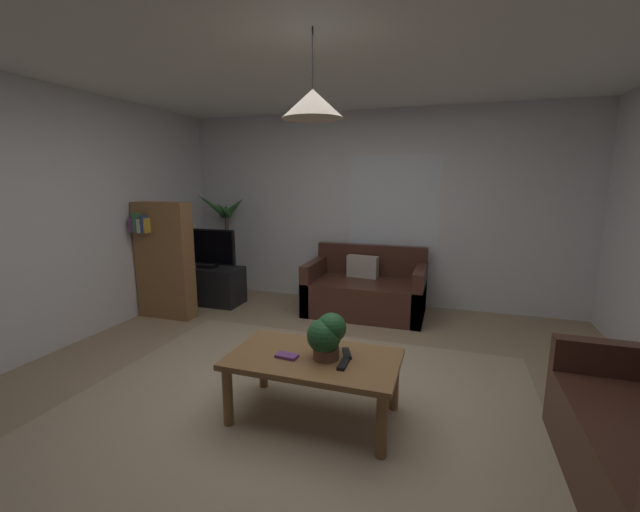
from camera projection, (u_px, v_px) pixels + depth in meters
The scene contains 17 objects.
floor at pixel (308, 395), 3.12m from camera, with size 5.26×5.14×0.02m, color #9E8466.
rug at pixel (299, 407), 2.93m from camera, with size 3.42×2.83×0.01m, color tan.
wall_back at pixel (374, 209), 5.31m from camera, with size 5.38×0.06×2.54m, color silver.
wall_left at pixel (38, 222), 3.69m from camera, with size 0.06×5.14×2.54m, color silver.
ceiling at pixel (306, 42), 2.64m from camera, with size 5.26×5.14×0.02m, color white.
window_pane at pixel (394, 201), 5.17m from camera, with size 1.17×0.01×1.17m, color white.
couch_under_window at pixel (366, 291), 5.00m from camera, with size 1.44×0.85×0.82m.
coffee_table at pixel (314, 365), 2.75m from camera, with size 1.17×0.66×0.46m.
book_on_table_0 at pixel (287, 356), 2.72m from camera, with size 0.15×0.08×0.02m, color #72387F.
remote_on_table_0 at pixel (347, 354), 2.75m from camera, with size 0.05×0.16×0.02m, color black.
remote_on_table_1 at pixel (343, 364), 2.60m from camera, with size 0.05×0.16×0.02m, color black.
potted_plant_on_table at pixel (327, 335), 2.68m from camera, with size 0.26×0.25×0.31m.
tv_stand at pixel (210, 285), 5.41m from camera, with size 0.90×0.44×0.50m, color black.
tv at pixel (207, 248), 5.29m from camera, with size 0.83×0.16×0.52m.
potted_palm_corner at pixel (226, 248), 5.83m from camera, with size 0.86×0.82×1.51m.
bookshelf_corner at pixel (164, 260), 4.78m from camera, with size 0.70×0.31×1.40m.
pendant_lamp at pixel (313, 104), 2.43m from camera, with size 0.39×0.39×0.52m.
Camera 1 is at (0.98, -2.69, 1.65)m, focal length 22.32 mm.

